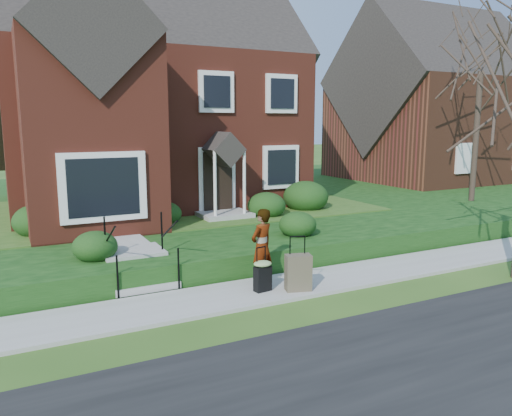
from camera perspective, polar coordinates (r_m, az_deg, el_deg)
ground at (r=11.09m, az=1.88°, el=-9.43°), size 120.00×120.00×0.00m
street at (r=7.51m, az=21.86°, el=-20.04°), size 60.00×6.00×0.01m
sidewalk at (r=11.08m, az=1.89°, el=-9.23°), size 60.00×1.60×0.08m
terrace at (r=22.27m, az=-2.61°, el=1.15°), size 44.00×20.00×0.60m
walkway at (r=14.71m, az=-16.34°, el=-2.45°), size 1.20×6.00×0.06m
main_house at (r=19.46m, az=-12.81°, el=14.32°), size 10.40×10.20×9.40m
neighbour_house at (r=29.21m, az=19.74°, el=12.39°), size 9.40×8.00×9.20m
front_steps at (r=11.75m, az=-13.39°, el=-6.17°), size 1.40×2.02×1.50m
foundation_shrubs at (r=15.45m, az=-3.91°, el=0.15°), size 10.20×4.69×1.12m
woman at (r=11.09m, az=0.66°, el=-4.41°), size 0.73×0.62×1.70m
suitcase_black at (r=10.72m, az=0.77°, el=-7.56°), size 0.44×0.38×0.96m
suitcase_olive at (r=10.80m, az=4.85°, el=-7.35°), size 0.61×0.44×1.18m
tree_gap at (r=21.26m, az=24.40°, el=15.32°), size 5.41×5.41×7.73m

